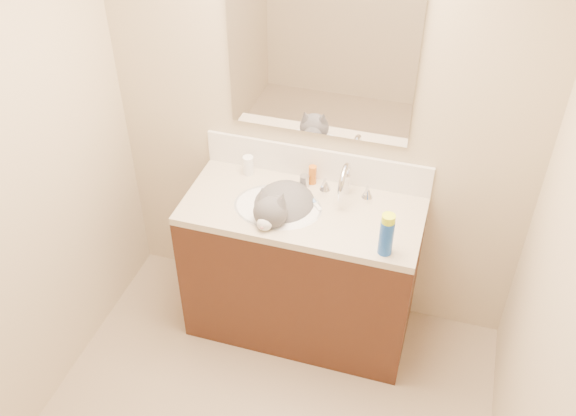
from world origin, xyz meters
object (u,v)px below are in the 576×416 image
Objects in this scene: pill_bottle at (248,165)px; basin at (278,217)px; vanity_cabinet at (301,272)px; cat at (282,209)px; amber_bottle at (313,175)px; faucet at (345,184)px; silver_jar at (305,180)px; spray_can at (386,237)px.

basin is at bearing -43.96° from pill_bottle.
vanity_cabinet is 0.44m from cat.
amber_bottle is at bearing 91.82° from vanity_cabinet.
basin is at bearing -150.88° from faucet.
faucet is 0.20m from amber_bottle.
basin is 1.61× the size of faucet.
faucet reaches higher than vanity_cabinet.
cat is 0.26m from amber_bottle.
vanity_cabinet is 2.58× the size of cat.
faucet is at bearing -11.71° from silver_jar.
cat is at bearing -40.38° from pill_bottle.
cat is at bearing 27.24° from basin.
basin reaches higher than vanity_cabinet.
faucet is at bearing 29.12° from basin.
spray_can is (0.46, -0.42, 0.04)m from amber_bottle.
silver_jar is (0.31, -0.01, -0.02)m from pill_bottle.
spray_can is at bearing -26.61° from pill_bottle.
vanity_cabinet is 0.73m from spray_can.
cat reaches higher than amber_bottle.
pill_bottle is (-0.23, 0.23, 0.12)m from basin.
pill_bottle is 1.00× the size of amber_bottle.
amber_bottle is 0.58× the size of spray_can.
cat is 2.60× the size of spray_can.
basin is at bearing -110.37° from silver_jar.
vanity_cabinet is at bearing -142.71° from faucet.
vanity_cabinet is at bearing 155.29° from spray_can.
cat is 7.99× the size of silver_jar.
spray_can reaches higher than basin.
cat reaches higher than basin.
pill_bottle reaches higher than vanity_cabinet.
amber_bottle is (0.09, 0.23, 0.07)m from cat.
vanity_cabinet is at bearing 14.04° from basin.
faucet is 4.81× the size of silver_jar.
pill_bottle is (-0.25, 0.22, 0.07)m from cat.
spray_can is at bearing -12.06° from cat.
spray_can is (0.55, -0.19, 0.11)m from cat.
amber_bottle is at bearing 74.62° from cat.
faucet is at bearing 37.29° from vanity_cabinet.
spray_can reaches higher than amber_bottle.
amber_bottle is at bearing 64.84° from basin.
amber_bottle is (0.11, 0.24, 0.12)m from basin.
basin is 0.35m from pill_bottle.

